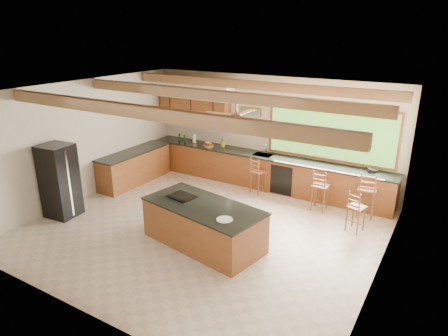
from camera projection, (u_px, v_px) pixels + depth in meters
The scene contains 9 objects.
ground at pixel (204, 228), 8.80m from camera, with size 7.20×7.20×0.00m, color beige.
room_shell at pixel (213, 124), 8.68m from camera, with size 7.27×6.54×3.02m.
counter_run at pixel (230, 169), 11.08m from camera, with size 7.12×3.10×1.23m.
island at pixel (204, 224), 8.05m from camera, with size 2.64×1.58×0.88m.
refrigerator at pixel (60, 181), 9.16m from camera, with size 0.73×0.72×1.72m.
bar_stool_a at pixel (258, 172), 10.50m from camera, with size 0.44×0.44×0.99m.
bar_stool_b at pixel (320, 187), 9.48m from camera, with size 0.37×0.37×1.03m.
bar_stool_c at pixel (367, 190), 9.11m from camera, with size 0.46×0.46×1.13m.
bar_stool_d at pixel (356, 208), 8.48m from camera, with size 0.42×0.42×0.94m.
Camera 1 is at (4.42, -6.52, 4.17)m, focal length 32.00 mm.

